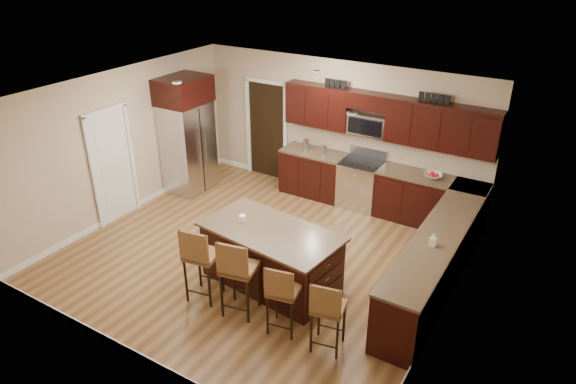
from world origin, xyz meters
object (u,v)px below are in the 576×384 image
Objects in this scene: refrigerator at (187,134)px; stool_extra at (327,309)px; island at (271,258)px; stool_left at (200,256)px; range at (361,183)px; stool_right at (282,292)px; stool_mid at (237,269)px.

refrigerator is 5.33m from stool_extra.
stool_left is (-0.63, -0.85, 0.31)m from island.
range is 3.01m from island.
stool_right is (1.34, 0.01, -0.08)m from stool_left.
range is 0.93× the size of stool_mid.
stool_left reaches higher than stool_right.
island is at bearing 43.62° from stool_left.
stool_extra is (1.37, -0.84, 0.22)m from island.
island is 1.84× the size of stool_left.
island is at bearing 137.03° from stool_extra.
refrigerator reaches higher than stool_mid.
stool_left is at bearing -46.66° from refrigerator.
stool_left is 2.00m from stool_extra.
stool_mid is (0.01, -0.85, 0.32)m from island.
refrigerator is (-3.91, 2.71, 0.55)m from stool_right.
refrigerator reaches higher than stool_left.
range reaches higher than stool_extra.
range is 3.90m from stool_right.
stool_right is 0.65m from stool_extra.
stool_mid is at bearing -40.29° from refrigerator.
stool_extra is at bearing -9.63° from stool_left.
stool_right is at bearing 168.64° from stool_extra.
range is 1.06× the size of stool_right.
stool_mid reaches higher than range.
island is 1.62m from stool_extra.
stool_right reaches higher than island.
stool_left is at bearing 168.43° from stool_mid.
stool_mid is at bearing -91.36° from range.
refrigerator is at bearing -161.03° from range.
island is 1.82× the size of stool_mid.
stool_left is at bearing -100.78° from range.
stool_right is at bearing -80.97° from range.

